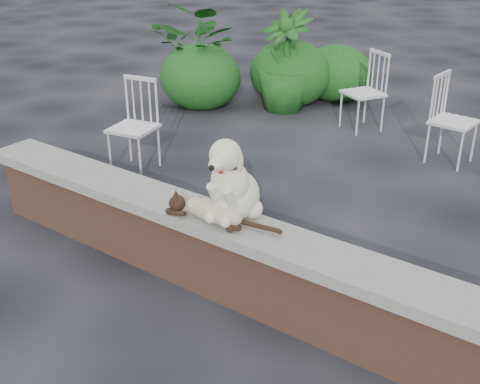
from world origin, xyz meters
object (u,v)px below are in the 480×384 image
Objects in this scene: chair_e at (454,120)px; potted_plant_a at (200,53)px; chair_b at (363,92)px; chair_a at (133,127)px; cat at (213,210)px; dog at (236,175)px; potted_plant_b at (285,61)px.

chair_e is 0.68× the size of potted_plant_a.
chair_b and chair_a have the same top height.
cat is at bearing -49.95° from chair_b.
cat is (-0.08, -0.15, -0.22)m from dog.
dog is at bearing 176.18° from chair_e.
chair_b reaches higher than cat.
potted_plant_b is at bearing 19.59° from potted_plant_a.
chair_b is 0.68× the size of potted_plant_a.
dog is 0.64× the size of chair_b.
chair_e is (0.55, 3.36, -0.19)m from cat.
chair_a is 0.72× the size of potted_plant_b.
chair_e reaches higher than cat.
dog is 3.74m from chair_b.
chair_e is at bearing -2.50° from potted_plant_a.
chair_a is at bearing 142.57° from cat.
cat is 1.04× the size of chair_e.
potted_plant_b is (-1.87, 3.91, -0.01)m from cat.
potted_plant_b is (1.11, 0.39, -0.04)m from potted_plant_a.
potted_plant_b is at bearing 81.75° from chair_e.
chair_a is at bearing -88.20° from chair_b.
chair_b is at bearing 50.42° from chair_a.
chair_e is at bearing 75.27° from cat.
chair_e is at bearing 27.77° from chair_a.
dog reaches higher than chair_b.
dog is 4.24m from potted_plant_b.
cat is at bearing -64.43° from potted_plant_b.
chair_b is (-0.68, 3.79, -0.19)m from cat.
cat is at bearing -123.52° from dog.
chair_b is 1.00× the size of chair_e.
dog is 4.55m from potted_plant_a.
chair_b is 2.86m from chair_a.
cat is 1.04× the size of chair_a.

